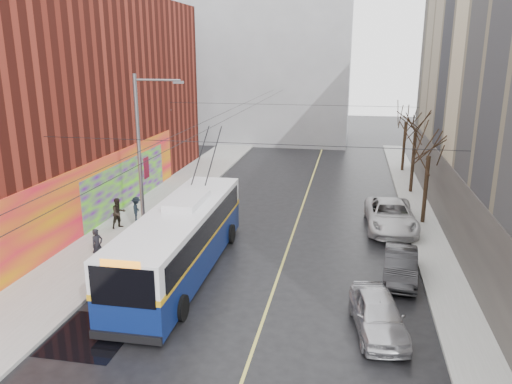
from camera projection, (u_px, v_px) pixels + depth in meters
ground at (203, 363)px, 16.67m from camera, size 140.00×140.00×0.00m
sidewalk_left at (131, 227)px, 29.45m from camera, size 4.00×60.00×0.15m
sidewalk_right at (432, 247)px, 26.36m from camera, size 2.00×60.00×0.15m
lane_line at (295, 227)px, 29.64m from camera, size 0.12×50.00×0.01m
building_left at (17, 103)px, 30.92m from camera, size 12.11×36.00×14.00m
building_far at (263, 61)px, 57.86m from camera, size 20.50×12.10×18.00m
streetlight_pole at (142, 155)px, 25.93m from camera, size 2.65×0.60×9.00m
catenary_wires at (231, 119)px, 29.41m from camera, size 18.00×60.00×0.22m
tree_near at (430, 143)px, 28.82m from camera, size 3.20×3.20×6.40m
tree_mid at (416, 122)px, 35.36m from camera, size 3.20×3.20×6.68m
tree_far at (407, 112)px, 42.01m from camera, size 3.20×3.20×6.57m
puddle at (91, 336)px, 18.28m from camera, size 2.84×3.19×0.01m
pigeons_flying at (192, 107)px, 25.15m from camera, size 3.05×2.19×2.02m
trolleybus at (182, 239)px, 23.09m from camera, size 3.09×12.81×6.04m
parked_car_a at (378, 314)px, 18.38m from camera, size 2.40×4.53×1.47m
parked_car_b at (400, 266)px, 22.63m from camera, size 1.80×4.25×1.36m
parked_car_c at (391, 216)px, 29.14m from camera, size 2.97×6.04×1.65m
following_car at (217, 196)px, 33.54m from camera, size 1.84×4.03×1.34m
pedestrian_a at (97, 245)px, 24.17m from camera, size 0.62×0.73×1.69m
pedestrian_b at (119, 213)px, 28.86m from camera, size 1.06×1.10×1.79m
pedestrian_c at (137, 209)px, 30.00m from camera, size 0.84×1.11×1.53m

